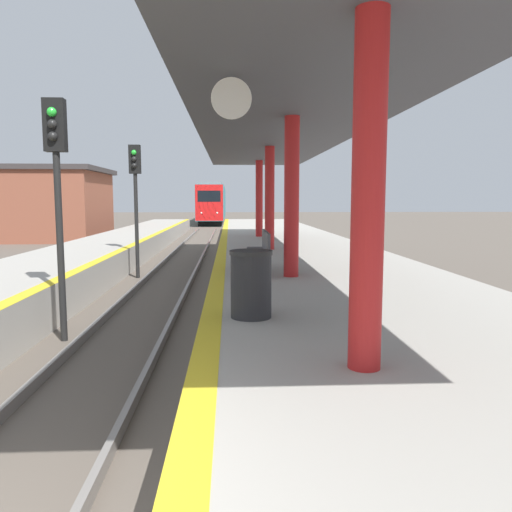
{
  "coord_description": "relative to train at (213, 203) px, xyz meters",
  "views": [
    {
      "loc": [
        1.92,
        -2.5,
        2.53
      ],
      "look_at": [
        3.15,
        21.04,
        -0.13
      ],
      "focal_mm": 35.0,
      "sensor_mm": 36.0,
      "label": 1
    }
  ],
  "objects": [
    {
      "name": "signal_mid",
      "position": [
        -1.09,
        -40.4,
        0.85
      ],
      "size": [
        0.36,
        0.31,
        4.26
      ],
      "color": "black",
      "rests_on": "ground"
    },
    {
      "name": "train",
      "position": [
        0.0,
        0.0,
        0.0
      ],
      "size": [
        2.64,
        20.54,
        4.21
      ],
      "color": "black",
      "rests_on": "ground"
    },
    {
      "name": "station_canopy",
      "position": [
        3.22,
        -43.12,
        2.11
      ],
      "size": [
        4.25,
        23.5,
        3.57
      ],
      "color": "red",
      "rests_on": "platform_right"
    },
    {
      "name": "trash_bin",
      "position": [
        2.21,
        -49.77,
        -0.77
      ],
      "size": [
        0.6,
        0.6,
        0.94
      ],
      "color": "#262628",
      "rests_on": "platform_right"
    },
    {
      "name": "signal_near",
      "position": [
        -1.08,
        -47.67,
        0.85
      ],
      "size": [
        0.36,
        0.31,
        4.26
      ],
      "color": "black",
      "rests_on": "ground"
    },
    {
      "name": "station_building",
      "position": [
        -12.35,
        -24.12,
        0.14
      ],
      "size": [
        12.61,
        7.35,
        4.54
      ],
      "color": "brown",
      "rests_on": "ground"
    },
    {
      "name": "bench",
      "position": [
        2.62,
        -45.25,
        -0.75
      ],
      "size": [
        0.44,
        1.88,
        0.92
      ],
      "color": "#4C4C51",
      "rests_on": "platform_right"
    }
  ]
}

